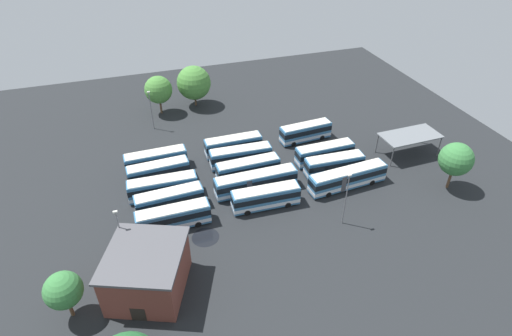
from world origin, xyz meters
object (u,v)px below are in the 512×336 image
bus_row0_slot0 (173,217)px  bus_row0_slot1 (170,200)px  bus_row2_slot4 (306,132)px  maintenance_shelter (410,136)px  bus_row2_slot0 (347,178)px  tree_east_edge (63,290)px  tree_northeast (456,159)px  lamp_post_near_entrance (121,235)px  tree_south_edge (194,83)px  bus_row1_slot3 (241,156)px  depot_building (147,271)px  bus_row1_slot0 (266,197)px  bus_row1_slot2 (248,169)px  bus_row0_slot2 (163,187)px  bus_row2_slot2 (325,153)px  lamp_post_mid_lot (151,109)px  bus_row1_slot4 (233,145)px  bus_row0_slot3 (159,172)px  bus_row2_slot1 (334,165)px  lamp_post_far_corner (346,198)px  tree_northwest (158,90)px  bus_row0_slot4 (156,160)px  bus_row1_slot1 (256,182)px

bus_row0_slot0 → bus_row0_slot1: (0.05, 4.13, -0.00)m
bus_row2_slot4 → maintenance_shelter: (16.21, -10.64, 2.10)m
bus_row0_slot0 → bus_row2_slot0: size_ratio=0.78×
tree_east_edge → tree_northeast: tree_northeast is taller
lamp_post_near_entrance → tree_south_edge: (18.39, 43.86, 0.49)m
bus_row1_slot3 → tree_east_edge: bearing=-139.6°
bus_row1_slot3 → tree_east_edge: 37.31m
depot_building → tree_east_edge: tree_east_edge is taller
lamp_post_near_entrance → tree_east_edge: bearing=-136.6°
bus_row1_slot0 → bus_row1_slot2: same height
bus_row1_slot0 → bus_row1_slot3: 12.52m
bus_row1_slot0 → tree_east_edge: size_ratio=1.62×
bus_row1_slot3 → bus_row0_slot2: bearing=-162.0°
bus_row0_slot2 → bus_row2_slot2: 29.49m
bus_row1_slot3 → lamp_post_mid_lot: 22.89m
bus_row1_slot4 → bus_row2_slot2: 17.00m
bus_row0_slot1 → bus_row1_slot4: 18.62m
bus_row0_slot2 → bus_row2_slot4: (29.26, 8.99, -0.00)m
lamp_post_near_entrance → tree_northeast: bearing=0.2°
bus_row0_slot3 → bus_row2_slot2: size_ratio=0.97×
bus_row0_slot1 → maintenance_shelter: bearing=2.7°
bus_row1_slot0 → bus_row0_slot2: bearing=152.7°
bus_row0_slot0 → bus_row0_slot2: 7.89m
bus_row2_slot0 → lamp_post_mid_lot: size_ratio=1.66×
tree_east_edge → tree_south_edge: size_ratio=0.73×
bus_row1_slot2 → bus_row2_slot0: 16.93m
bus_row0_slot0 → bus_row1_slot3: size_ratio=0.97×
bus_row2_slot1 → lamp_post_far_corner: lamp_post_far_corner is taller
bus_row1_slot0 → tree_northwest: (-11.41, 37.40, 3.70)m
bus_row1_slot0 → lamp_post_far_corner: size_ratio=1.20×
lamp_post_near_entrance → tree_northwest: bearing=76.2°
bus_row1_slot4 → bus_row2_slot1: size_ratio=1.01×
bus_row1_slot4 → bus_row0_slot4: bearing=-178.2°
bus_row1_slot3 → lamp_post_near_entrance: lamp_post_near_entrance is taller
bus_row2_slot2 → bus_row0_slot2: bearing=-178.2°
bus_row0_slot3 → bus_row2_slot4: size_ratio=1.00×
bus_row0_slot0 → tree_south_edge: 40.62m
bus_row1_slot0 → bus_row2_slot1: same height
lamp_post_near_entrance → tree_east_edge: size_ratio=1.36×
bus_row0_slot4 → bus_row2_slot2: same height
bus_row2_slot0 → tree_northeast: tree_northeast is taller
bus_row1_slot1 → tree_south_edge: bearing=95.2°
bus_row1_slot4 → tree_south_edge: 22.77m
bus_row0_slot0 → bus_row2_slot0: 29.29m
bus_row1_slot3 → bus_row1_slot2: bearing=-88.8°
bus_row1_slot1 → tree_east_edge: tree_east_edge is taller
bus_row2_slot4 → depot_building: size_ratio=0.82×
bus_row1_slot1 → lamp_post_far_corner: size_ratio=1.52×
bus_row2_slot0 → bus_row2_slot1: same height
bus_row0_slot1 → maintenance_shelter: size_ratio=0.97×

